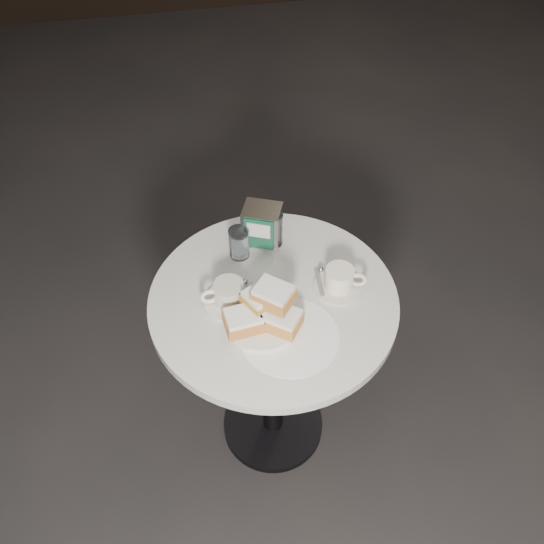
{
  "coord_description": "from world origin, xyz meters",
  "views": [
    {
      "loc": [
        -0.21,
        -1.06,
        2.04
      ],
      "look_at": [
        0.0,
        0.02,
        0.83
      ],
      "focal_mm": 40.0,
      "sensor_mm": 36.0,
      "label": 1
    }
  ],
  "objects_px": {
    "water_glass_left": "(239,243)",
    "beignet_plate": "(264,312)",
    "cafe_table": "(273,339)",
    "water_glass_right": "(272,229)",
    "napkin_dispenser": "(262,225)",
    "coffee_cup_right": "(339,280)",
    "coffee_cup_left": "(229,295)"
  },
  "relations": [
    {
      "from": "water_glass_left",
      "to": "water_glass_right",
      "type": "bearing_deg",
      "value": 18.17
    },
    {
      "from": "beignet_plate",
      "to": "water_glass_right",
      "type": "distance_m",
      "value": 0.31
    },
    {
      "from": "beignet_plate",
      "to": "coffee_cup_left",
      "type": "relative_size",
      "value": 1.49
    },
    {
      "from": "water_glass_right",
      "to": "beignet_plate",
      "type": "bearing_deg",
      "value": -104.4
    },
    {
      "from": "coffee_cup_right",
      "to": "water_glass_left",
      "type": "bearing_deg",
      "value": 162.69
    },
    {
      "from": "coffee_cup_left",
      "to": "water_glass_right",
      "type": "distance_m",
      "value": 0.27
    },
    {
      "from": "coffee_cup_right",
      "to": "napkin_dispenser",
      "type": "bearing_deg",
      "value": 146.48
    },
    {
      "from": "napkin_dispenser",
      "to": "water_glass_right",
      "type": "bearing_deg",
      "value": 1.31
    },
    {
      "from": "cafe_table",
      "to": "coffee_cup_left",
      "type": "xyz_separation_m",
      "value": [
        -0.12,
        0.01,
        0.23
      ]
    },
    {
      "from": "napkin_dispenser",
      "to": "water_glass_left",
      "type": "bearing_deg",
      "value": -127.5
    },
    {
      "from": "cafe_table",
      "to": "napkin_dispenser",
      "type": "height_order",
      "value": "napkin_dispenser"
    },
    {
      "from": "cafe_table",
      "to": "coffee_cup_right",
      "type": "height_order",
      "value": "coffee_cup_right"
    },
    {
      "from": "coffee_cup_right",
      "to": "water_glass_left",
      "type": "height_order",
      "value": "water_glass_left"
    },
    {
      "from": "water_glass_right",
      "to": "napkin_dispenser",
      "type": "relative_size",
      "value": 0.82
    },
    {
      "from": "beignet_plate",
      "to": "coffee_cup_right",
      "type": "distance_m",
      "value": 0.24
    },
    {
      "from": "beignet_plate",
      "to": "coffee_cup_left",
      "type": "xyz_separation_m",
      "value": [
        -0.08,
        0.09,
        -0.02
      ]
    },
    {
      "from": "cafe_table",
      "to": "coffee_cup_right",
      "type": "distance_m",
      "value": 0.3
    },
    {
      "from": "coffee_cup_left",
      "to": "coffee_cup_right",
      "type": "distance_m",
      "value": 0.31
    },
    {
      "from": "beignet_plate",
      "to": "water_glass_left",
      "type": "bearing_deg",
      "value": 95.66
    },
    {
      "from": "water_glass_left",
      "to": "beignet_plate",
      "type": "bearing_deg",
      "value": -84.34
    },
    {
      "from": "coffee_cup_right",
      "to": "napkin_dispenser",
      "type": "xyz_separation_m",
      "value": [
        -0.18,
        0.23,
        0.03
      ]
    },
    {
      "from": "cafe_table",
      "to": "coffee_cup_left",
      "type": "distance_m",
      "value": 0.26
    },
    {
      "from": "beignet_plate",
      "to": "napkin_dispenser",
      "type": "height_order",
      "value": "same"
    },
    {
      "from": "water_glass_left",
      "to": "cafe_table",
      "type": "bearing_deg",
      "value": -70.04
    },
    {
      "from": "coffee_cup_right",
      "to": "water_glass_left",
      "type": "xyz_separation_m",
      "value": [
        -0.26,
        0.18,
        0.02
      ]
    },
    {
      "from": "beignet_plate",
      "to": "water_glass_right",
      "type": "bearing_deg",
      "value": 75.6
    },
    {
      "from": "water_glass_right",
      "to": "napkin_dispenser",
      "type": "height_order",
      "value": "napkin_dispenser"
    },
    {
      "from": "coffee_cup_right",
      "to": "water_glass_right",
      "type": "bearing_deg",
      "value": 143.33
    },
    {
      "from": "coffee_cup_left",
      "to": "water_glass_left",
      "type": "height_order",
      "value": "water_glass_left"
    },
    {
      "from": "coffee_cup_right",
      "to": "water_glass_right",
      "type": "distance_m",
      "value": 0.26
    },
    {
      "from": "beignet_plate",
      "to": "water_glass_right",
      "type": "height_order",
      "value": "beignet_plate"
    },
    {
      "from": "cafe_table",
      "to": "water_glass_right",
      "type": "distance_m",
      "value": 0.33
    }
  ]
}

